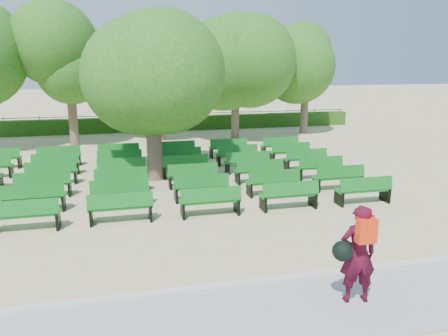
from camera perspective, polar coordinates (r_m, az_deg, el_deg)
name	(u,v)px	position (r m, az deg, el deg)	size (l,w,h in m)	color
ground	(194,194)	(14.64, -3.99, -3.45)	(120.00, 120.00, 0.00)	#C7B284
paving	(264,316)	(8.04, 5.29, -18.65)	(30.00, 2.20, 0.06)	#A5A5A1
curb	(246,283)	(8.97, 2.88, -14.75)	(30.00, 0.12, 0.10)	silver
hedge	(157,124)	(28.16, -8.76, 5.72)	(26.00, 0.70, 0.90)	#275415
fence	(157,130)	(28.62, -8.79, 4.94)	(26.00, 0.10, 1.02)	black
tree_line	(163,142)	(24.30, -7.91, 3.40)	(21.80, 6.80, 7.04)	#316F1D
bench_array	(156,181)	(16.07, -8.94, -1.68)	(1.79, 0.69, 1.10)	#136E1C
tree_among	(151,64)	(16.05, -9.51, 13.27)	(4.39, 4.39, 6.25)	brown
person	(357,253)	(8.26, 16.98, -10.57)	(0.89, 0.55, 1.84)	#40091A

